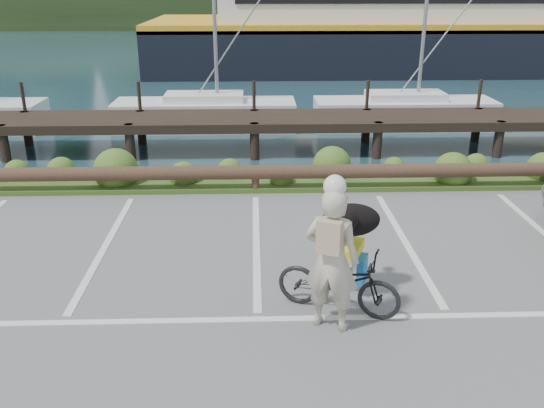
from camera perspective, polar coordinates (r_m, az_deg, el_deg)
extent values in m
plane|color=#5A5B5D|center=(8.25, -1.45, -9.87)|extent=(72.00, 72.00, 0.00)
plane|color=#1A3640|center=(55.33, -1.90, 15.63)|extent=(160.00, 160.00, 0.00)
cube|color=#3D5B21|center=(13.06, -1.66, 2.45)|extent=(34.00, 1.60, 0.10)
imported|color=black|center=(7.92, 6.59, -7.64)|extent=(1.82, 1.23, 0.90)
imported|color=beige|center=(7.34, 5.94, -5.53)|extent=(0.83, 0.70, 1.94)
ellipsoid|color=black|center=(8.11, 7.81, -1.57)|extent=(0.70, 0.92, 0.48)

